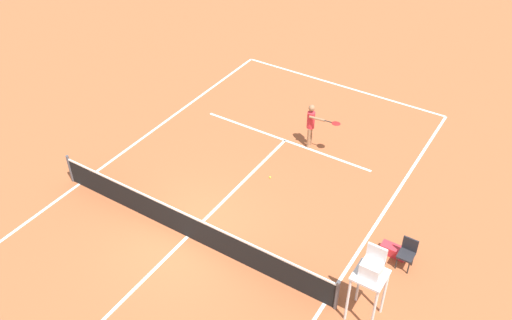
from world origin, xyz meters
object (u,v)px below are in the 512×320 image
(umpire_chair, at_px, (371,274))
(courtside_chair_mid, at_px, (407,252))
(player_serving, at_px, (312,122))
(equipment_bag, at_px, (394,251))
(tennis_ball, at_px, (270,177))

(umpire_chair, relative_size, courtside_chair_mid, 2.54)
(player_serving, xyz_separation_m, equipment_bag, (-4.55, 3.46, -0.91))
(player_serving, height_order, tennis_ball, player_serving)
(umpire_chair, bearing_deg, tennis_ball, -35.25)
(courtside_chair_mid, height_order, equipment_bag, courtside_chair_mid)
(player_serving, distance_m, tennis_ball, 2.62)
(player_serving, distance_m, courtside_chair_mid, 6.22)
(player_serving, xyz_separation_m, umpire_chair, (-4.66, 5.89, 0.55))
(courtside_chair_mid, bearing_deg, umpire_chair, 81.80)
(umpire_chair, xyz_separation_m, courtside_chair_mid, (-0.32, -2.21, -1.07))
(tennis_ball, bearing_deg, player_serving, -97.17)
(courtside_chair_mid, xyz_separation_m, equipment_bag, (0.43, -0.22, -0.38))
(player_serving, relative_size, equipment_bag, 2.33)
(tennis_ball, xyz_separation_m, courtside_chair_mid, (-5.28, 1.29, 0.50))
(tennis_ball, distance_m, umpire_chair, 6.28)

